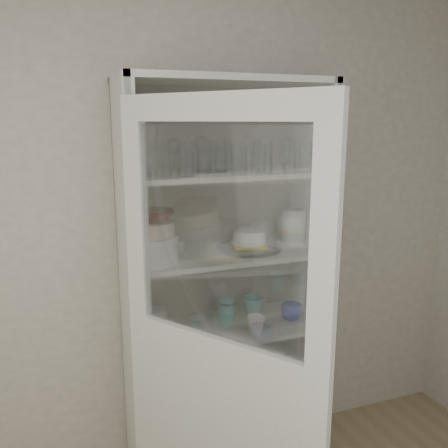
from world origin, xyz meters
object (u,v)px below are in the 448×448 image
object	(u,v)px
yellow_trivet	(249,245)
teal_jar	(226,310)
goblet_3	(288,150)
plate_stack_front	(152,249)
goblet_0	(173,154)
mug_white	(256,325)
mug_blue	(292,312)
mug_teal	(253,307)
white_canister	(157,321)
plate_stack_back	(163,244)
measuring_cups	(159,337)
tin_box	(267,380)
cupboard_door	(219,392)
cream_bowl	(152,229)
cream_dish	(168,399)
goblet_1	(202,152)
grey_bowl_stack	(294,226)
pantry_cabinet	(220,306)
goblet_2	(229,154)
glass_platter	(249,248)
white_ramekin	(250,237)
terracotta_bowl	(151,216)

from	to	relation	value
yellow_trivet	teal_jar	world-z (taller)	yellow_trivet
goblet_3	plate_stack_front	bearing A→B (deg)	-167.08
goblet_0	mug_white	xyz separation A→B (m)	(0.35, -0.23, -0.84)
mug_blue	mug_teal	bearing A→B (deg)	136.26
white_canister	mug_blue	bearing A→B (deg)	-7.40
plate_stack_back	teal_jar	distance (m)	0.49
measuring_cups	tin_box	distance (m)	0.73
cupboard_door	goblet_3	bearing A→B (deg)	102.30
cream_bowl	goblet_0	bearing A→B (deg)	44.61
cream_dish	goblet_1	bearing A→B (deg)	18.49
plate_stack_back	yellow_trivet	distance (m)	0.44
cupboard_door	teal_jar	size ratio (longest dim) A/B	18.12
goblet_1	cupboard_door	bearing A→B (deg)	-102.91
teal_jar	measuring_cups	distance (m)	0.41
grey_bowl_stack	mug_blue	bearing A→B (deg)	-117.44
mug_teal	teal_jar	bearing A→B (deg)	158.16
measuring_cups	mug_white	bearing A→B (deg)	-10.33
pantry_cabinet	plate_stack_front	world-z (taller)	pantry_cabinet
goblet_1	white_canister	xyz separation A→B (m)	(-0.26, -0.04, -0.83)
pantry_cabinet	cupboard_door	size ratio (longest dim) A/B	1.05
yellow_trivet	mug_blue	bearing A→B (deg)	-10.98
goblet_0	goblet_2	world-z (taller)	goblet_0
goblet_2	mug_white	world-z (taller)	goblet_2
pantry_cabinet	mug_teal	world-z (taller)	pantry_cabinet
grey_bowl_stack	white_canister	xyz separation A→B (m)	(-0.76, 0.00, -0.43)
yellow_trivet	cream_dish	distance (m)	0.90
goblet_0	goblet_3	xyz separation A→B (m)	(0.64, 0.04, 0.00)
cream_bowl	mug_teal	bearing A→B (deg)	11.32
mug_white	pantry_cabinet	bearing A→B (deg)	136.48
pantry_cabinet	goblet_3	xyz separation A→B (m)	(0.41, 0.06, 0.81)
goblet_1	measuring_cups	bearing A→B (deg)	-154.99
glass_platter	pantry_cabinet	bearing A→B (deg)	150.06
cupboard_door	mug_blue	size ratio (longest dim) A/B	17.92
goblet_3	plate_stack_front	size ratio (longest dim) A/B	0.70
yellow_trivet	cupboard_door	bearing A→B (deg)	-122.79
plate_stack_front	yellow_trivet	world-z (taller)	plate_stack_front
goblet_0	teal_jar	bearing A→B (deg)	-6.10
yellow_trivet	white_ramekin	bearing A→B (deg)	0.00
plate_stack_front	tin_box	xyz separation A→B (m)	(0.63, 0.06, -0.83)
pantry_cabinet	yellow_trivet	world-z (taller)	pantry_cabinet
goblet_2	terracotta_bowl	xyz separation A→B (m)	(-0.43, -0.14, -0.26)
pantry_cabinet	terracotta_bowl	size ratio (longest dim) A/B	9.98
yellow_trivet	mug_blue	xyz separation A→B (m)	(0.23, -0.04, -0.38)
goblet_1	white_ramekin	distance (m)	0.49
terracotta_bowl	mug_white	xyz separation A→B (m)	(0.49, -0.08, -0.57)
terracotta_bowl	goblet_1	bearing A→B (deg)	23.83
plate_stack_back	measuring_cups	size ratio (longest dim) A/B	2.50
goblet_0	yellow_trivet	distance (m)	0.59
pantry_cabinet	goblet_2	bearing A→B (deg)	15.94
cream_bowl	tin_box	bearing A→B (deg)	5.03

